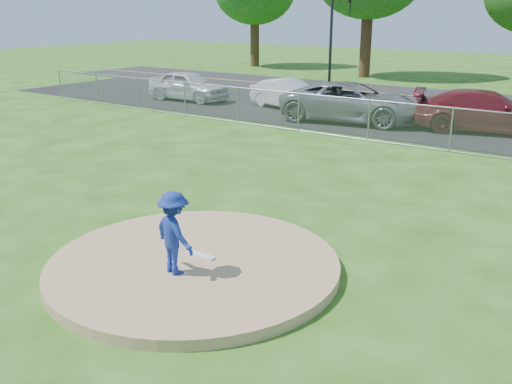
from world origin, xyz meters
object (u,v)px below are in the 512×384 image
traffic_signal_left (335,33)px  parked_car_silver (188,86)px  parked_car_gray (351,102)px  pitcher (174,233)px  traffic_cone (289,109)px  parked_car_darkred (486,111)px  parked_car_white (289,94)px

traffic_signal_left → parked_car_silver: size_ratio=1.23×
traffic_signal_left → parked_car_gray: bearing=-56.7°
pitcher → traffic_cone: (-7.20, 15.27, -0.63)m
parked_car_darkred → traffic_signal_left: bearing=43.2°
parked_car_white → parked_car_darkred: parked_car_darkred is taller
traffic_signal_left → traffic_cone: size_ratio=9.11×
traffic_signal_left → pitcher: 24.36m
traffic_signal_left → parked_car_white: size_ratio=1.32×
parked_car_darkred → parked_car_white: bearing=72.8°
traffic_signal_left → traffic_cone: (1.64, -7.30, -3.05)m
parked_car_silver → parked_car_white: (5.75, 0.83, -0.07)m
parked_car_gray → parked_car_darkred: 5.39m
pitcher → parked_car_white: bearing=-49.3°
pitcher → parked_car_white: 18.78m
pitcher → traffic_cone: bearing=-50.1°
pitcher → parked_car_silver: bearing=-34.3°
traffic_cone → parked_car_silver: size_ratio=0.14×
traffic_signal_left → parked_car_gray: traffic_signal_left is taller
traffic_cone → parked_car_gray: (2.94, 0.31, 0.52)m
parked_car_silver → parked_car_gray: (9.71, -0.47, 0.06)m
traffic_cone → parked_car_silver: (-6.77, 0.78, 0.47)m
parked_car_silver → parked_car_gray: bearing=-94.4°
parked_car_white → pitcher: bearing=-138.9°
traffic_signal_left → parked_car_darkred: traffic_signal_left is taller
traffic_signal_left → parked_car_white: traffic_signal_left is taller
pitcher → parked_car_darkred: (1.02, 16.70, -0.13)m
pitcher → traffic_cone: size_ratio=2.42×
traffic_signal_left → traffic_cone: traffic_signal_left is taller
traffic_cone → parked_car_white: (-1.03, 1.61, 0.39)m
parked_car_gray → parked_car_darkred: parked_car_gray is taller
traffic_signal_left → traffic_cone: bearing=-77.3°
parked_car_darkred → parked_car_silver: bearing=76.4°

